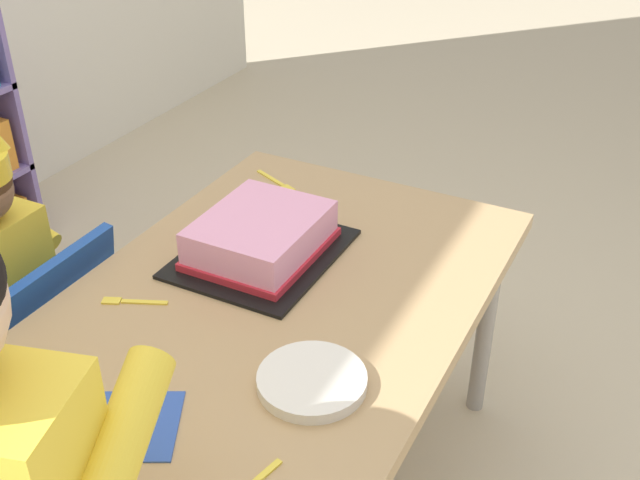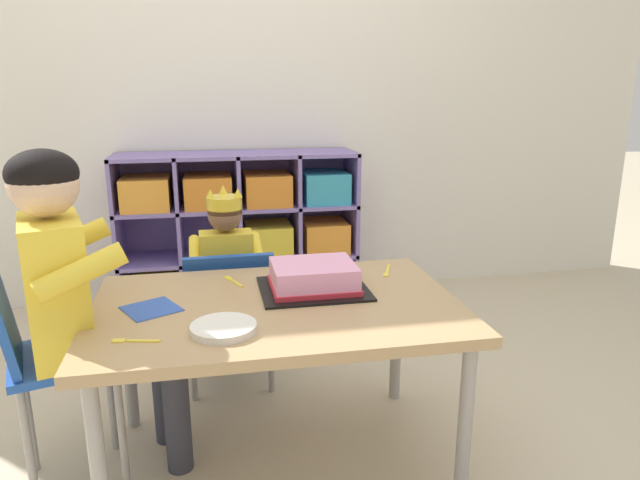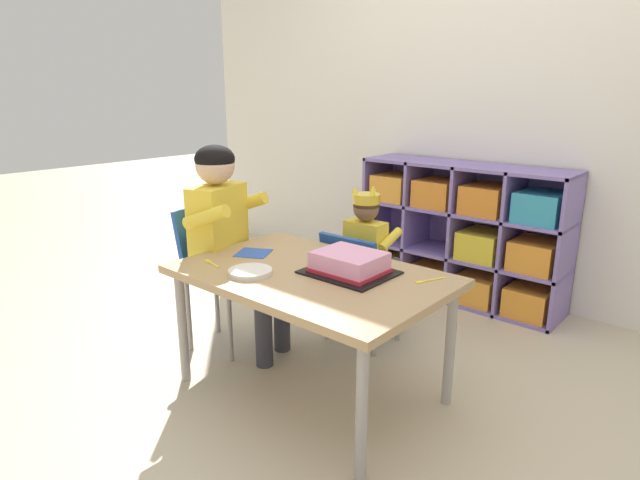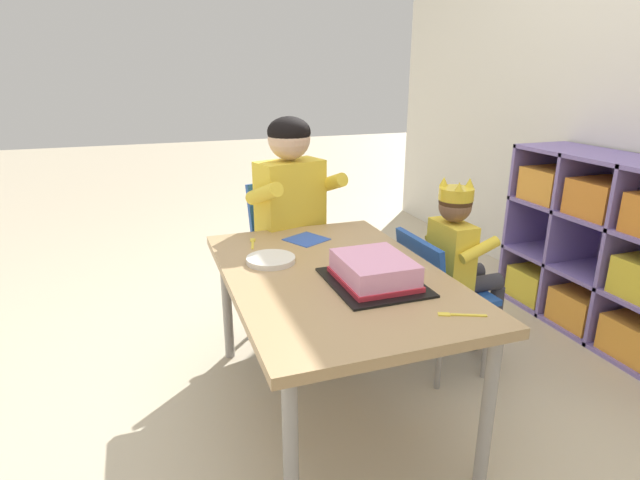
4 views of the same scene
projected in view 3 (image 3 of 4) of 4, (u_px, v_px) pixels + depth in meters
name	position (u px, v px, depth m)	size (l,w,h in m)	color
ground	(311.00, 390.00, 2.39)	(16.00, 16.00, 0.00)	beige
classroom_back_wall	(496.00, 61.00, 3.22)	(5.04, 0.10, 2.95)	silver
storage_cubby_shelf	(466.00, 238.00, 3.34)	(1.31, 0.35, 0.87)	#7F6BB2
activity_table	(311.00, 283.00, 2.25)	(1.13, 0.74, 0.57)	tan
classroom_chair_blue	(358.00, 276.00, 2.74)	(0.37, 0.31, 0.61)	#1E4CA8
child_with_crown	(370.00, 245.00, 2.78)	(0.30, 0.31, 0.84)	yellow
classroom_chair_adult_side	(212.00, 264.00, 2.71)	(0.40, 0.37, 0.74)	#1E4CA8
adult_helper_seated	(229.00, 227.00, 2.61)	(0.47, 0.46, 1.06)	yellow
birthday_cake_on_tray	(349.00, 264.00, 2.21)	(0.35, 0.30, 0.09)	black
paper_plate_stack	(250.00, 272.00, 2.20)	(0.18, 0.18, 0.02)	white
paper_napkin_square	(253.00, 253.00, 2.49)	(0.15, 0.15, 0.00)	#3356B7
fork_scattered_mid_table	(211.00, 263.00, 2.34)	(0.13, 0.04, 0.00)	yellow
fork_beside_plate_stack	(429.00, 281.00, 2.13)	(0.07, 0.14, 0.00)	yellow
fork_near_child_seat	(323.00, 253.00, 2.48)	(0.06, 0.12, 0.00)	yellow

